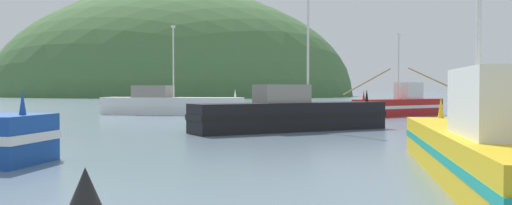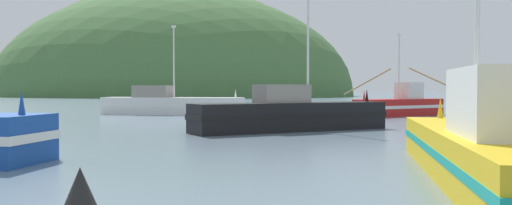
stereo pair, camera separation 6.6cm
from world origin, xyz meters
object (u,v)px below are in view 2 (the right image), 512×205
Objects in this scene: fishing_boat_white at (170,104)px; fishing_boat_yellow at (481,147)px; fishing_boat_black at (291,114)px; fishing_boat_red at (401,105)px.

fishing_boat_white is 0.99× the size of fishing_boat_yellow.
fishing_boat_yellow is at bearing -56.62° from fishing_boat_white.
fishing_boat_black is 17.44m from fishing_boat_red.
fishing_boat_white reaches higher than fishing_boat_yellow.
fishing_boat_black reaches higher than fishing_boat_red.
fishing_boat_white is at bearing 31.27° from fishing_boat_yellow.
fishing_boat_yellow reaches higher than fishing_boat_red.
fishing_boat_black is 0.82× the size of fishing_boat_white.
fishing_boat_white reaches higher than fishing_boat_red.
fishing_boat_black is 1.08× the size of fishing_boat_red.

